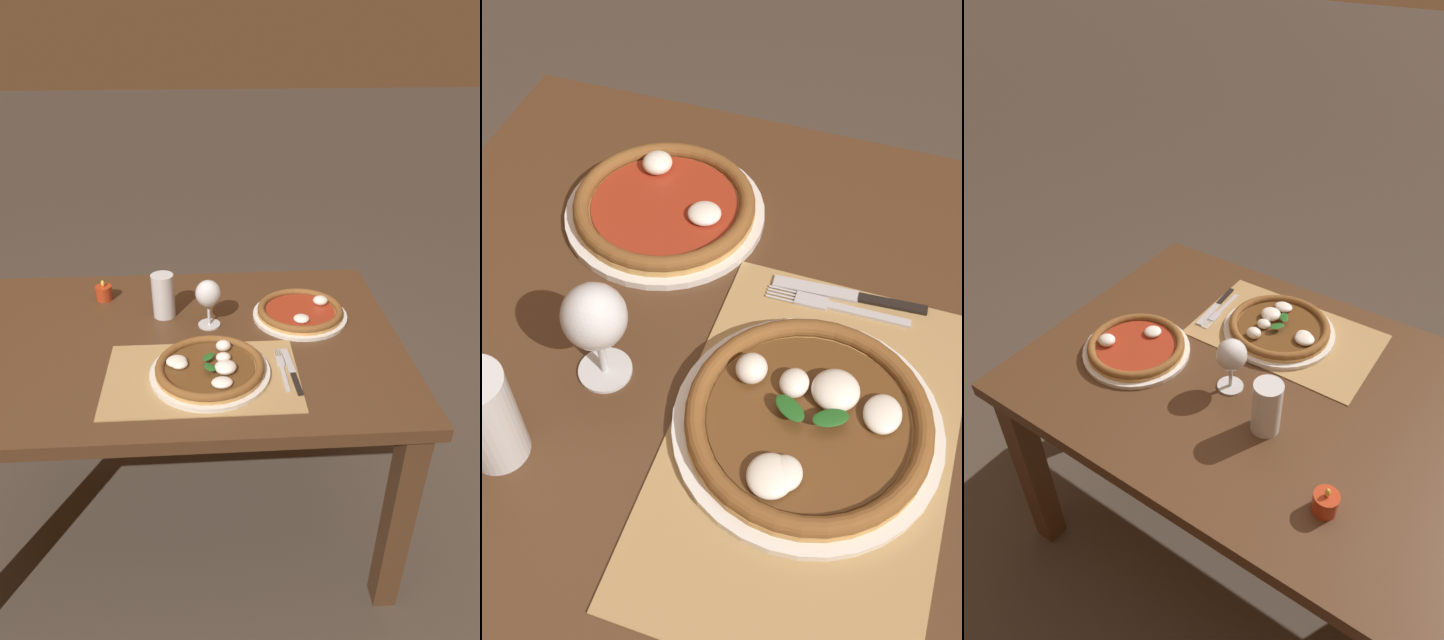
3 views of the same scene
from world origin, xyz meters
The scene contains 10 objects.
ground_plane centered at (0.00, 0.00, 0.00)m, with size 24.00×24.00×0.00m, color #473D33.
dining_table centered at (0.00, 0.00, 0.64)m, with size 1.38×0.91×0.74m.
paper_placemat centered at (0.09, -0.21, 0.74)m, with size 0.53×0.34×0.00m, color #A88451.
pizza_near centered at (0.11, -0.20, 0.76)m, with size 0.33×0.33×0.05m.
pizza_far centered at (0.41, 0.10, 0.76)m, with size 0.30×0.30×0.05m.
wine_glass centered at (0.11, 0.07, 0.85)m, with size 0.08×0.08×0.16m.
pint_glass centered at (-0.03, 0.14, 0.81)m, with size 0.07×0.07×0.15m.
fork centered at (0.31, -0.19, 0.75)m, with size 0.02×0.20×0.00m.
knife centered at (0.34, -0.20, 0.75)m, with size 0.03×0.22×0.01m.
votive_candle centered at (-0.24, 0.27, 0.76)m, with size 0.06×0.06×0.07m.
Camera 1 is at (0.12, -1.38, 1.61)m, focal length 30.00 mm.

